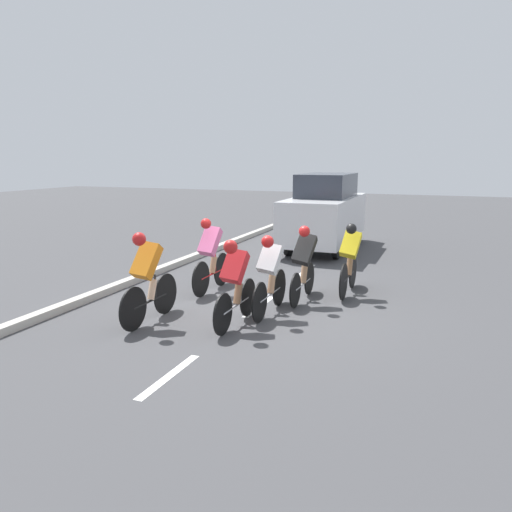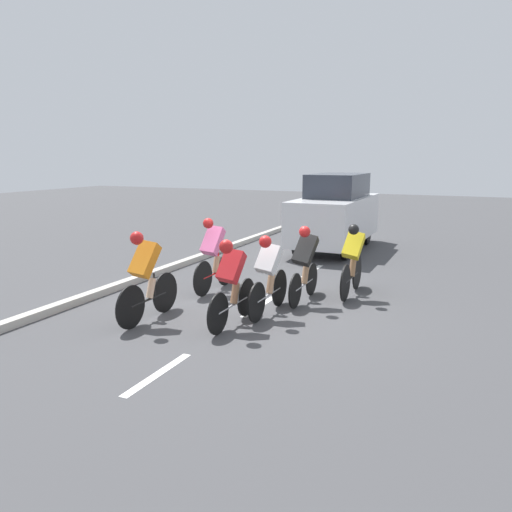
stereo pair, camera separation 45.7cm
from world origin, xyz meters
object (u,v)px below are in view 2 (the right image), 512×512
(cyclist_orange, at_px, (146,275))
(support_car, at_px, (336,212))
(cyclist_pink, at_px, (213,253))
(cyclist_black, at_px, (305,262))
(cyclist_white, at_px, (268,273))
(cyclist_red, at_px, (231,280))
(cyclist_yellow, at_px, (353,259))

(cyclist_orange, relative_size, support_car, 0.38)
(cyclist_pink, xyz_separation_m, cyclist_orange, (0.09, 2.14, 0.01))
(cyclist_black, relative_size, cyclist_pink, 0.97)
(cyclist_pink, bearing_deg, support_car, -100.01)
(cyclist_orange, bearing_deg, cyclist_pink, -92.37)
(cyclist_black, height_order, cyclist_pink, cyclist_pink)
(cyclist_white, relative_size, cyclist_red, 1.01)
(cyclist_black, height_order, cyclist_red, cyclist_black)
(cyclist_yellow, bearing_deg, support_car, -70.97)
(cyclist_black, bearing_deg, cyclist_pink, -0.14)
(cyclist_yellow, bearing_deg, cyclist_black, 49.18)
(cyclist_red, relative_size, support_car, 0.38)
(cyclist_red, bearing_deg, support_car, -87.58)
(cyclist_pink, bearing_deg, cyclist_orange, 87.63)
(cyclist_black, relative_size, cyclist_orange, 0.97)
(cyclist_pink, bearing_deg, cyclist_yellow, -162.94)
(cyclist_pink, height_order, cyclist_orange, cyclist_orange)
(cyclist_black, xyz_separation_m, cyclist_yellow, (-0.71, -0.82, -0.03))
(cyclist_orange, bearing_deg, cyclist_red, -165.28)
(cyclist_yellow, xyz_separation_m, cyclist_red, (1.35, 2.59, 0.02))
(cyclist_pink, relative_size, cyclist_orange, 0.99)
(cyclist_white, xyz_separation_m, cyclist_orange, (1.71, 1.16, 0.06))
(cyclist_yellow, xyz_separation_m, support_car, (1.67, -4.84, 0.36))
(cyclist_white, bearing_deg, cyclist_black, -108.73)
(cyclist_pink, xyz_separation_m, cyclist_red, (-1.31, 1.77, -0.02))
(cyclist_white, xyz_separation_m, cyclist_black, (-0.33, -0.98, 0.04))
(cyclist_orange, distance_m, cyclist_red, 1.45)
(cyclist_pink, xyz_separation_m, support_car, (-1.00, -5.66, 0.32))
(cyclist_yellow, relative_size, support_car, 0.39)
(cyclist_pink, bearing_deg, cyclist_red, 126.55)
(cyclist_yellow, relative_size, cyclist_red, 1.01)
(cyclist_orange, height_order, support_car, support_car)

